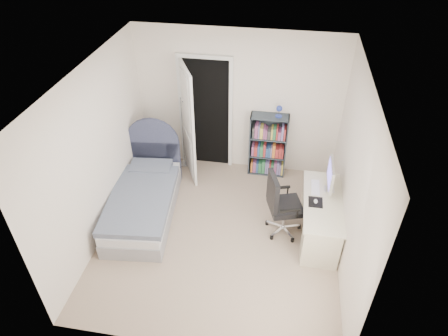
% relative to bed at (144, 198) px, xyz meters
% --- Properties ---
extents(room_shell, '(3.50, 3.70, 2.60)m').
position_rel_bed_xyz_m(room_shell, '(1.24, -0.30, 0.98)').
color(room_shell, gray).
rests_on(room_shell, ground).
extents(door, '(0.92, 0.76, 2.06)m').
position_rel_bed_xyz_m(door, '(0.55, 1.24, 0.77)').
color(door, black).
rests_on(door, ground).
extents(bed, '(1.09, 2.01, 1.19)m').
position_rel_bed_xyz_m(bed, '(0.00, 0.00, 0.00)').
color(bed, gray).
rests_on(bed, ground).
extents(nightstand, '(0.37, 0.37, 0.56)m').
position_rel_bed_xyz_m(nightstand, '(-0.15, 1.31, 0.09)').
color(nightstand, tan).
rests_on(nightstand, ground).
extents(floor_lamp, '(0.20, 0.20, 1.38)m').
position_rel_bed_xyz_m(floor_lamp, '(0.32, 1.32, 0.29)').
color(floor_lamp, silver).
rests_on(floor_lamp, ground).
extents(bookcase, '(0.64, 0.27, 1.35)m').
position_rel_bed_xyz_m(bookcase, '(1.80, 1.36, 0.25)').
color(bookcase, '#353F48').
rests_on(bookcase, ground).
extents(desk, '(0.54, 1.35, 1.11)m').
position_rel_bed_xyz_m(desk, '(2.68, -0.05, 0.09)').
color(desk, beige).
rests_on(desk, ground).
extents(office_chair, '(0.58, 0.59, 1.04)m').
position_rel_bed_xyz_m(office_chair, '(2.08, -0.09, 0.30)').
color(office_chair, silver).
rests_on(office_chair, ground).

